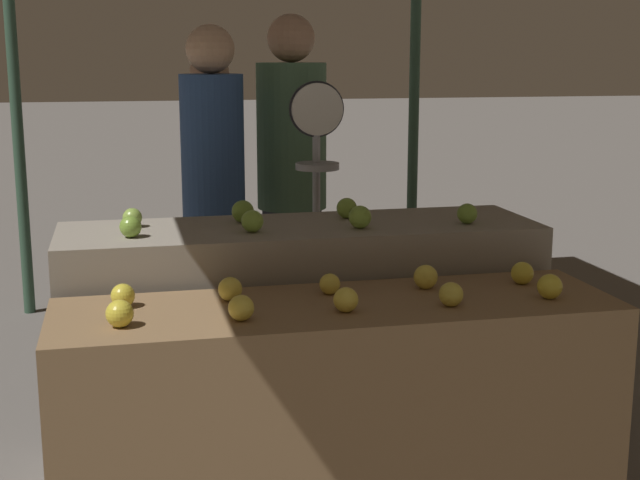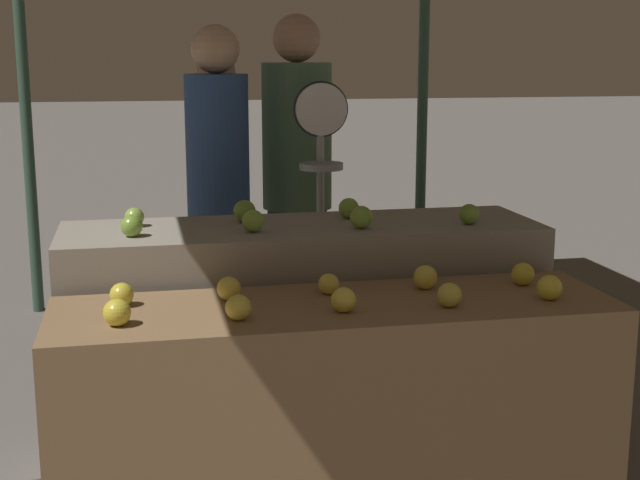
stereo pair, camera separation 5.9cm
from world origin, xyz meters
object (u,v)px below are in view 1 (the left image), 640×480
(person_vendor_at_scale, at_px, (213,176))
(person_customer_right, at_px, (212,178))
(person_customer_left, at_px, (292,166))
(produce_scale, at_px, (317,174))

(person_vendor_at_scale, distance_m, person_customer_right, 0.62)
(person_customer_left, height_order, person_customer_right, person_customer_left)
(person_customer_right, bearing_deg, person_vendor_at_scale, 102.67)
(person_vendor_at_scale, relative_size, person_customer_right, 1.08)
(produce_scale, relative_size, person_customer_left, 0.83)
(person_vendor_at_scale, height_order, person_customer_left, person_customer_left)
(person_vendor_at_scale, relative_size, person_customer_left, 0.97)
(person_vendor_at_scale, bearing_deg, produce_scale, 156.95)
(person_customer_left, bearing_deg, person_vendor_at_scale, -6.53)
(produce_scale, distance_m, person_customer_left, 0.48)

